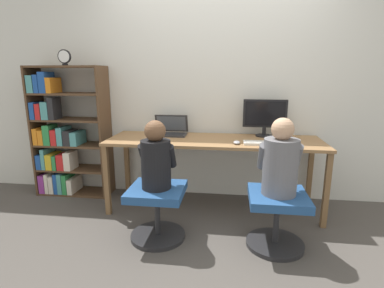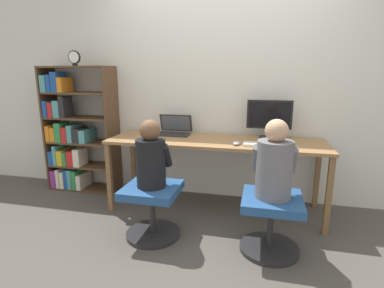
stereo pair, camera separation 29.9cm
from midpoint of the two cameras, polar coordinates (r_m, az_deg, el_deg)
name	(u,v)px [view 1 (the left image)]	position (r m, az deg, el deg)	size (l,w,h in m)	color
ground_plane	(211,222)	(3.07, 0.72, -14.68)	(14.00, 14.00, 0.00)	#4C4742
wall_back	(217,86)	(3.47, 2.28, 10.95)	(10.00, 0.05, 2.60)	silver
desk	(214,146)	(3.14, 1.50, -0.33)	(2.23, 0.69, 0.77)	olive
desktop_monitor	(265,117)	(3.30, 11.21, 5.06)	(0.47, 0.18, 0.40)	black
laptop	(170,131)	(3.37, -6.75, 2.50)	(0.38, 0.27, 0.22)	#2D2D30
keyboard	(267,143)	(2.95, 11.35, 0.15)	(0.45, 0.15, 0.03)	silver
computer_mouse_by_keyboard	(237,142)	(2.93, 5.64, 0.27)	(0.06, 0.11, 0.03)	#99999E
office_chair_left	(277,215)	(2.62, 12.67, -13.04)	(0.49, 0.49, 0.48)	#262628
office_chair_right	(157,208)	(2.72, -9.85, -11.90)	(0.49, 0.49, 0.48)	#262628
person_at_monitor	(280,161)	(2.46, 13.20, -3.31)	(0.34, 0.30, 0.63)	slate
person_at_laptop	(156,158)	(2.57, -10.21, -2.77)	(0.31, 0.28, 0.59)	black
bookshelf	(62,137)	(3.93, -25.57, 1.12)	(0.87, 0.33, 1.53)	#513823
desk_clock	(64,57)	(3.71, -25.38, 14.76)	(0.15, 0.03, 0.17)	black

